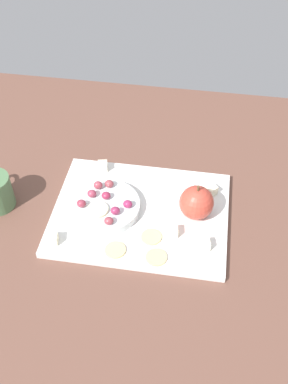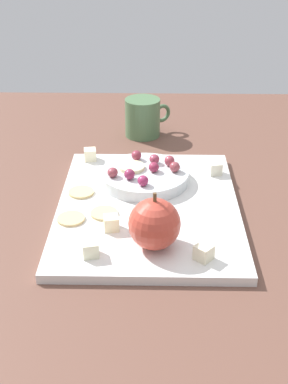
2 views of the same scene
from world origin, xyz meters
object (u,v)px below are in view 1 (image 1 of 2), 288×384
object	(u,v)px
grape_5	(106,196)
apple_slice_0	(98,210)
cheese_cube_2	(172,231)
apple_whole	(196,203)
platter	(140,214)
cracker_2	(115,250)
cracker_0	(156,257)
serving_dish	(105,207)
cracker_1	(151,237)
cheese_cube_3	(204,244)
grape_1	(115,211)
grape_3	(81,205)
grape_7	(109,221)
grape_4	(109,184)
grape_6	(92,194)
cheese_cube_4	(52,239)
grape_0	(128,204)
cheese_cube_0	(103,166)
cheese_cube_1	(211,190)
grape_2	(98,185)

from	to	relation	value
grape_5	apple_slice_0	bearing A→B (deg)	-104.60
cheese_cube_2	apple_whole	bearing A→B (deg)	56.38
platter	cracker_2	size ratio (longest dim) A/B	8.86
cracker_0	grape_5	xyz separation A→B (cm)	(-12.61, 12.46, 2.60)
cracker_0	grape_5	world-z (taller)	grape_5
serving_dish	cracker_1	xyz separation A→B (cm)	(10.96, -5.99, -0.79)
serving_dish	cheese_cube_3	size ratio (longest dim) A/B	7.01
platter	serving_dish	xyz separation A→B (cm)	(-7.61, -0.75, 1.70)
cracker_2	grape_1	size ratio (longest dim) A/B	2.13
grape_3	cheese_cube_3	bearing A→B (deg)	-10.78
apple_whole	grape_7	distance (cm)	18.57
grape_4	grape_6	size ratio (longest dim) A/B	1.00
cheese_cube_4	grape_1	bearing A→B (deg)	34.61
platter	grape_0	distance (cm)	4.45
cheese_cube_0	apple_slice_0	distance (cm)	14.78
cheese_cube_1	grape_2	bearing A→B (deg)	-170.57
cracker_2	grape_0	xyz separation A→B (cm)	(0.70, 10.22, 2.63)
grape_5	cracker_1	bearing A→B (deg)	-34.87
cracker_1	apple_slice_0	world-z (taller)	apple_slice_0
platter	serving_dish	size ratio (longest dim) A/B	2.47
cheese_cube_3	apple_whole	bearing A→B (deg)	105.63
cracker_2	grape_7	distance (cm)	6.14
grape_1	grape_2	size ratio (longest dim) A/B	1.00
grape_4	grape_5	xyz separation A→B (cm)	(0.08, -3.55, -0.04)
apple_whole	cracker_2	xyz separation A→B (cm)	(-14.93, -12.09, -3.43)
grape_3	grape_6	xyz separation A→B (cm)	(1.49, 3.61, -0.03)
apple_whole	grape_2	distance (cm)	21.77
cracker_0	grape_6	bearing A→B (deg)	141.43
cheese_cube_3	cracker_2	xyz separation A→B (cm)	(-17.35, -3.42, -0.88)
serving_dish	grape_0	xyz separation A→B (cm)	(5.06, -0.12, 1.84)
grape_5	cheese_cube_2	bearing A→B (deg)	-22.29
cheese_cube_4	cracker_0	world-z (taller)	cheese_cube_4
apple_whole	grape_1	xyz separation A→B (cm)	(-16.41, -4.14, -0.77)
grape_4	serving_dish	bearing A→B (deg)	-89.76
cheese_cube_3	grape_5	size ratio (longest dim) A/B	1.09
grape_3	grape_0	bearing A→B (deg)	10.50
cheese_cube_0	grape_4	xyz separation A→B (cm)	(3.17, -7.21, 1.77)
cheese_cube_3	grape_0	world-z (taller)	grape_0
apple_whole	grape_6	size ratio (longest dim) A/B	3.68
cheese_cube_2	cheese_cube_0	bearing A→B (deg)	137.22
platter	grape_6	distance (cm)	11.30
serving_dish	grape_6	xyz separation A→B (cm)	(-3.09, 1.70, 1.82)
cheese_cube_3	cheese_cube_1	bearing A→B (deg)	88.08
cheese_cube_0	cheese_cube_3	size ratio (longest dim) A/B	1.00
cheese_cube_3	cracker_2	bearing A→B (deg)	-168.84
cheese_cube_3	grape_1	size ratio (longest dim) A/B	1.09
cracker_2	cheese_cube_3	bearing A→B (deg)	11.16
cracker_1	grape_1	world-z (taller)	grape_1
cheese_cube_0	grape_1	xyz separation A→B (cm)	(6.06, -14.75, 1.78)
apple_whole	grape_4	bearing A→B (deg)	170.00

